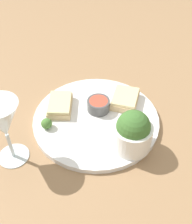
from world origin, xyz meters
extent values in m
plane|color=#93704C|center=(0.00, 0.00, 0.00)|extent=(4.00, 4.00, 0.00)
cylinder|color=white|center=(0.00, 0.00, 0.01)|extent=(0.33, 0.33, 0.01)
cylinder|color=white|center=(0.07, 0.10, 0.05)|extent=(0.09, 0.09, 0.06)
sphere|color=#3D6B2D|center=(0.07, 0.10, 0.08)|extent=(0.08, 0.08, 0.08)
cylinder|color=#4C4C4C|center=(-0.03, 0.00, 0.03)|extent=(0.06, 0.06, 0.03)
cylinder|color=#D14C38|center=(-0.03, 0.00, 0.04)|extent=(0.05, 0.05, 0.01)
cube|color=#D1B27F|center=(-0.07, 0.07, 0.02)|extent=(0.09, 0.07, 0.02)
cube|color=beige|center=(-0.07, 0.07, 0.04)|extent=(0.09, 0.07, 0.01)
cube|color=#D1B27F|center=(-0.01, -0.10, 0.02)|extent=(0.10, 0.08, 0.02)
cube|color=beige|center=(-0.01, -0.10, 0.04)|extent=(0.10, 0.07, 0.01)
cylinder|color=silver|center=(0.15, -0.16, 0.00)|extent=(0.07, 0.07, 0.01)
cylinder|color=silver|center=(0.15, -0.16, 0.04)|extent=(0.01, 0.01, 0.07)
cone|color=silver|center=(0.15, -0.16, 0.12)|extent=(0.08, 0.08, 0.09)
sphere|color=#477533|center=(0.06, -0.11, 0.03)|extent=(0.03, 0.03, 0.03)
camera|label=1|loc=(0.50, 0.11, 0.54)|focal=45.00mm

